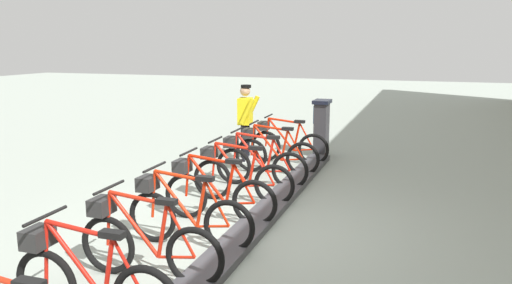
# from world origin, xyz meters

# --- Properties ---
(ground_plane) EXTENTS (60.00, 60.00, 0.00)m
(ground_plane) POSITION_xyz_m (0.00, 0.00, 0.00)
(ground_plane) COLOR #A2ADA2
(dock_rail_base) EXTENTS (0.44, 9.30, 0.10)m
(dock_rail_base) POSITION_xyz_m (0.00, 0.00, 0.05)
(dock_rail_base) COLOR #47474C
(dock_rail_base) RESTS_ON ground
(payment_kiosk) EXTENTS (0.36, 0.52, 1.28)m
(payment_kiosk) POSITION_xyz_m (0.05, -4.99, 0.67)
(payment_kiosk) COLOR #38383D
(payment_kiosk) RESTS_ON ground
(bike_docked_0) EXTENTS (1.72, 0.54, 1.02)m
(bike_docked_0) POSITION_xyz_m (0.62, -4.05, 0.43)
(bike_docked_0) COLOR black
(bike_docked_0) RESTS_ON ground
(bike_docked_1) EXTENTS (1.72, 0.54, 1.02)m
(bike_docked_1) POSITION_xyz_m (0.62, -3.10, 0.43)
(bike_docked_1) COLOR black
(bike_docked_1) RESTS_ON ground
(bike_docked_2) EXTENTS (1.72, 0.54, 1.02)m
(bike_docked_2) POSITION_xyz_m (0.62, -2.16, 0.43)
(bike_docked_2) COLOR black
(bike_docked_2) RESTS_ON ground
(bike_docked_3) EXTENTS (1.72, 0.54, 1.02)m
(bike_docked_3) POSITION_xyz_m (0.62, -1.22, 0.43)
(bike_docked_3) COLOR black
(bike_docked_3) RESTS_ON ground
(bike_docked_4) EXTENTS (1.72, 0.54, 1.02)m
(bike_docked_4) POSITION_xyz_m (0.62, -0.27, 0.43)
(bike_docked_4) COLOR black
(bike_docked_4) RESTS_ON ground
(bike_docked_5) EXTENTS (1.72, 0.54, 1.02)m
(bike_docked_5) POSITION_xyz_m (0.62, 0.67, 0.43)
(bike_docked_5) COLOR black
(bike_docked_5) RESTS_ON ground
(bike_docked_6) EXTENTS (1.72, 0.54, 1.02)m
(bike_docked_6) POSITION_xyz_m (0.62, 1.62, 0.43)
(bike_docked_6) COLOR black
(bike_docked_6) RESTS_ON ground
(bike_docked_7) EXTENTS (1.72, 0.54, 1.02)m
(bike_docked_7) POSITION_xyz_m (0.62, 2.56, 0.43)
(bike_docked_7) COLOR black
(bike_docked_7) RESTS_ON ground
(worker_near_rack) EXTENTS (0.49, 0.66, 1.66)m
(worker_near_rack) POSITION_xyz_m (1.49, -3.92, 0.91)
(worker_near_rack) COLOR white
(worker_near_rack) RESTS_ON ground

